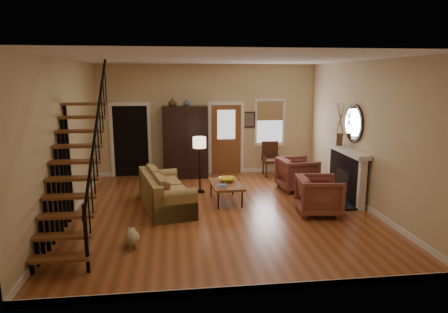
{
  "coord_description": "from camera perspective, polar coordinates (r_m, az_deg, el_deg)",
  "views": [
    {
      "loc": [
        -1.01,
        -8.45,
        2.95
      ],
      "look_at": [
        0.1,
        0.4,
        1.15
      ],
      "focal_mm": 32.0,
      "sensor_mm": 36.0,
      "label": 1
    }
  ],
  "objects": [
    {
      "name": "staircase",
      "position": [
        7.49,
        -20.68,
        0.28
      ],
      "size": [
        0.94,
        2.8,
        3.2
      ],
      "primitive_type": null,
      "color": "brown",
      "rests_on": "ground"
    },
    {
      "name": "sofa",
      "position": [
        9.14,
        -8.27,
        -4.97
      ],
      "size": [
        1.34,
        2.25,
        0.78
      ],
      "primitive_type": null,
      "rotation": [
        0.0,
        0.0,
        0.22
      ],
      "color": "olive",
      "rests_on": "ground"
    },
    {
      "name": "vase_a",
      "position": [
        11.53,
        -7.39,
        7.71
      ],
      "size": [
        0.24,
        0.24,
        0.25
      ],
      "primitive_type": "imported",
      "color": "#4C2619",
      "rests_on": "armoire"
    },
    {
      "name": "books",
      "position": [
        9.19,
        -0.23,
        -4.18
      ],
      "size": [
        0.22,
        0.3,
        0.06
      ],
      "primitive_type": null,
      "color": "beige",
      "rests_on": "coffee_table"
    },
    {
      "name": "side_chair",
      "position": [
        12.01,
        6.79,
        -0.4
      ],
      "size": [
        0.54,
        0.54,
        1.02
      ],
      "primitive_type": null,
      "color": "#3D2013",
      "rests_on": "ground"
    },
    {
      "name": "vase_b",
      "position": [
        11.53,
        -5.39,
        7.66
      ],
      "size": [
        0.2,
        0.2,
        0.21
      ],
      "primitive_type": "imported",
      "color": "#334C60",
      "rests_on": "armoire"
    },
    {
      "name": "armchair_right",
      "position": [
        10.67,
        10.42,
        -2.47
      ],
      "size": [
        1.02,
        0.99,
        0.85
      ],
      "primitive_type": "imported",
      "rotation": [
        0.0,
        0.0,
        1.66
      ],
      "color": "maroon",
      "rests_on": "ground"
    },
    {
      "name": "floor_lamp",
      "position": [
        10.2,
        -3.49,
        -1.22
      ],
      "size": [
        0.38,
        0.38,
        1.45
      ],
      "primitive_type": null,
      "rotation": [
        0.0,
        0.0,
        0.16
      ],
      "color": "black",
      "rests_on": "ground"
    },
    {
      "name": "coffee_table",
      "position": [
        9.56,
        0.27,
        -5.15
      ],
      "size": [
        0.77,
        1.23,
        0.45
      ],
      "primitive_type": null,
      "rotation": [
        0.0,
        0.0,
        0.06
      ],
      "color": "brown",
      "rests_on": "ground"
    },
    {
      "name": "fireplace",
      "position": [
        10.11,
        17.23,
        -1.75
      ],
      "size": [
        0.33,
        1.95,
        2.3
      ],
      "color": "black",
      "rests_on": "ground"
    },
    {
      "name": "dog",
      "position": [
        7.32,
        -12.95,
        -11.36
      ],
      "size": [
        0.33,
        0.46,
        0.31
      ],
      "primitive_type": null,
      "rotation": [
        0.0,
        0.0,
        0.21
      ],
      "color": "tan",
      "rests_on": "ground"
    },
    {
      "name": "bowl",
      "position": [
        9.63,
        0.45,
        -3.31
      ],
      "size": [
        0.4,
        0.4,
        0.1
      ],
      "primitive_type": "imported",
      "color": "yellow",
      "rests_on": "coffee_table"
    },
    {
      "name": "armchair_left",
      "position": [
        8.91,
        13.42,
        -5.44
      ],
      "size": [
        1.02,
        0.99,
        0.83
      ],
      "primitive_type": "imported",
      "rotation": [
        0.0,
        0.0,
        1.45
      ],
      "color": "maroon",
      "rests_on": "ground"
    },
    {
      "name": "room",
      "position": [
        10.34,
        -3.78,
        3.35
      ],
      "size": [
        7.0,
        7.33,
        3.3
      ],
      "color": "#9A5127",
      "rests_on": "ground"
    },
    {
      "name": "armoire",
      "position": [
        11.76,
        -5.54,
        2.06
      ],
      "size": [
        1.3,
        0.6,
        2.1
      ],
      "primitive_type": null,
      "color": "black",
      "rests_on": "ground"
    }
  ]
}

